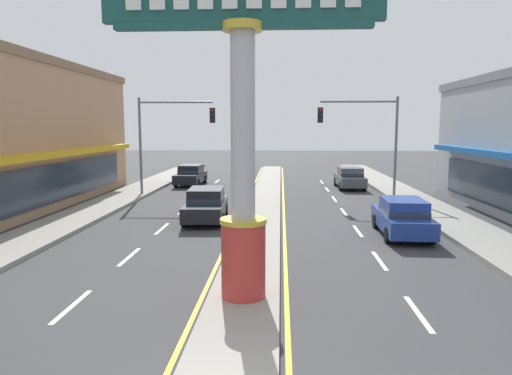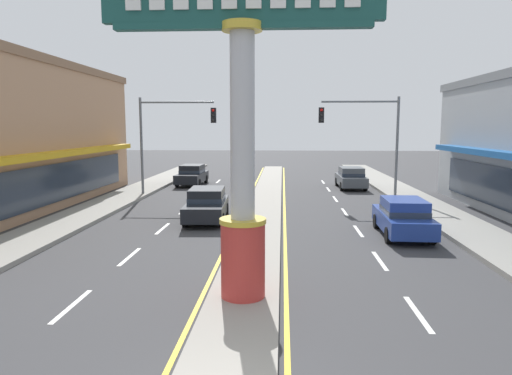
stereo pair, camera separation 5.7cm
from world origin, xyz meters
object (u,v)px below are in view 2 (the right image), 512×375
at_px(sedan_near_right_lane, 207,204).
at_px(sedan_near_left_lane, 351,178).
at_px(district_sign, 242,125).
at_px(sedan_far_right_lane, 192,175).
at_px(traffic_light_right_side, 368,129).
at_px(traffic_light_left_side, 169,129).
at_px(sedan_mid_left_lane, 403,217).

distance_m(sedan_near_right_lane, sedan_near_left_lane, 14.66).
bearing_deg(sedan_near_right_lane, district_sign, -75.68).
bearing_deg(sedan_far_right_lane, traffic_light_right_side, -26.30).
relative_size(traffic_light_left_side, sedan_near_left_lane, 1.44).
bearing_deg(sedan_near_left_lane, sedan_far_right_lane, 173.72).
height_order(district_sign, sedan_near_left_lane, district_sign).
distance_m(traffic_light_left_side, traffic_light_right_side, 12.31).
distance_m(traffic_light_right_side, sedan_near_right_lane, 11.91).
bearing_deg(district_sign, sedan_near_left_lane, 75.10).
xyz_separation_m(sedan_near_right_lane, sedan_near_left_lane, (8.44, 11.98, 0.00)).
height_order(sedan_near_left_lane, sedan_mid_left_lane, same).
xyz_separation_m(traffic_light_right_side, sedan_near_left_lane, (-0.28, 4.65, -3.46)).
distance_m(traffic_light_right_side, sedan_mid_left_lane, 10.52).
distance_m(district_sign, sedan_near_left_lane, 23.11).
distance_m(traffic_light_left_side, sedan_far_right_lane, 6.74).
xyz_separation_m(sedan_near_left_lane, sedan_mid_left_lane, (-0.00, -14.58, 0.00)).
bearing_deg(sedan_far_right_lane, sedan_mid_left_lane, -53.53).
relative_size(traffic_light_left_side, sedan_near_right_lane, 1.42).
relative_size(sedan_near_right_lane, sedan_mid_left_lane, 1.01).
distance_m(traffic_light_left_side, sedan_mid_left_lane, 16.07).
relative_size(sedan_far_right_lane, sedan_mid_left_lane, 1.00).
distance_m(traffic_light_left_side, sedan_near_right_lane, 9.00).
bearing_deg(sedan_mid_left_lane, sedan_far_right_lane, 126.47).
relative_size(sedan_near_right_lane, sedan_near_left_lane, 1.01).
bearing_deg(sedan_near_left_lane, district_sign, -104.90).
bearing_deg(sedan_near_right_lane, sedan_near_left_lane, 54.85).
height_order(sedan_near_right_lane, sedan_far_right_lane, same).
relative_size(district_sign, sedan_mid_left_lane, 1.86).
xyz_separation_m(traffic_light_left_side, sedan_far_right_lane, (0.29, 5.78, -3.46)).
xyz_separation_m(traffic_light_right_side, sedan_mid_left_lane, (-0.29, -9.93, -3.46)).
relative_size(sedan_far_right_lane, sedan_near_left_lane, 1.01).
xyz_separation_m(traffic_light_right_side, sedan_far_right_lane, (-12.02, 5.94, -3.46)).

